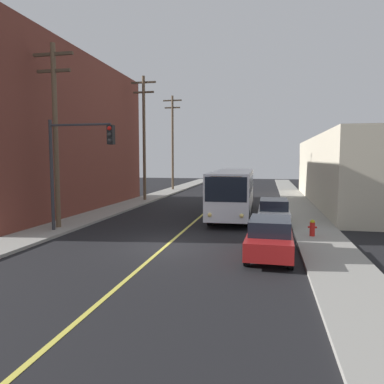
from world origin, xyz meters
The scene contains 14 objects.
ground_plane centered at (0.00, 0.00, 0.00)m, with size 120.00×120.00×0.00m, color black.
sidewalk_left centered at (-7.25, 10.00, 0.07)m, with size 2.50×90.00×0.15m, color gray.
sidewalk_right centered at (7.25, 10.00, 0.07)m, with size 2.50×90.00×0.15m, color gray.
lane_stripe_center centered at (0.00, 15.00, 0.01)m, with size 0.16×60.00×0.01m, color #D8CC4C.
building_left_brick centered at (-13.49, 9.87, 5.89)m, with size 10.00×20.57×11.77m.
building_right_warehouse centered at (14.50, 18.88, 3.00)m, with size 12.00×26.38×6.00m.
city_bus centered at (2.20, 10.14, 1.82)m, with size 2.78×12.20×3.20m.
parked_car_red centered at (4.72, -0.92, 0.84)m, with size 1.94×4.46×1.62m.
parked_car_white centered at (4.98, 6.43, 0.84)m, with size 1.82×4.40×1.62m.
utility_pole_near centered at (-7.12, 2.69, 5.78)m, with size 2.40×0.28×10.25m.
utility_pole_mid centered at (-6.91, 17.17, 6.48)m, with size 2.40×0.28×11.61m.
utility_pole_far centered at (-7.41, 29.64, 6.63)m, with size 2.40×0.28×11.89m.
traffic_signal_left_corner centered at (-5.41, 1.90, 4.30)m, with size 3.75×0.48×6.00m.
fire_hydrant centered at (6.85, 3.07, 0.58)m, with size 0.44×0.26×0.84m.
Camera 1 is at (4.58, -16.05, 4.04)m, focal length 34.23 mm.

